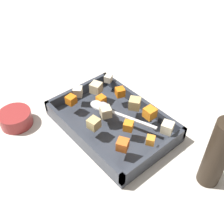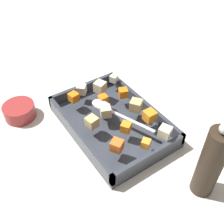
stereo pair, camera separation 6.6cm
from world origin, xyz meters
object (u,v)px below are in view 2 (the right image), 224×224
object	(u,v)px
baking_dish	(112,123)
small_prep_bowl	(20,111)
pepper_mill	(211,163)
serving_spoon	(105,107)

from	to	relation	value
baking_dish	small_prep_bowl	distance (m)	0.30
pepper_mill	small_prep_bowl	world-z (taller)	pepper_mill
pepper_mill	baking_dish	bearing A→B (deg)	-168.05
pepper_mill	serving_spoon	bearing A→B (deg)	-168.46
pepper_mill	small_prep_bowl	xyz separation A→B (m)	(-0.51, -0.28, -0.08)
baking_dish	pepper_mill	xyz separation A→B (m)	(0.31, 0.06, 0.09)
serving_spoon	pepper_mill	bearing A→B (deg)	-9.43
small_prep_bowl	serving_spoon	bearing A→B (deg)	51.12
baking_dish	small_prep_bowl	bearing A→B (deg)	-133.16
baking_dish	pepper_mill	distance (m)	0.32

